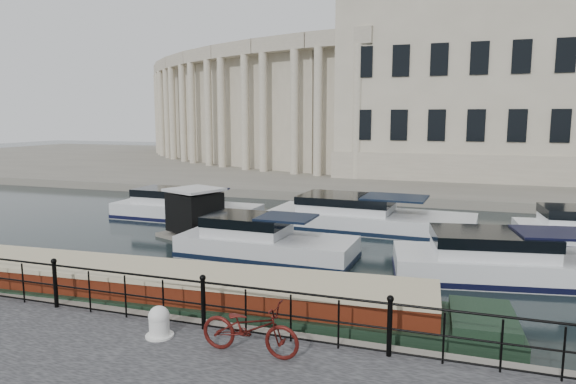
% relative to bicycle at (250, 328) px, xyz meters
% --- Properties ---
extents(ground_plane, '(160.00, 160.00, 0.00)m').
position_rel_bicycle_xyz_m(ground_plane, '(-1.43, 3.04, -1.08)').
color(ground_plane, black).
rests_on(ground_plane, ground).
extents(far_bank, '(120.00, 42.00, 0.55)m').
position_rel_bicycle_xyz_m(far_bank, '(-1.43, 42.04, -0.81)').
color(far_bank, '#6B665B').
rests_on(far_bank, ground_plane).
extents(railing, '(24.14, 0.14, 1.22)m').
position_rel_bicycle_xyz_m(railing, '(-1.43, 0.79, 0.12)').
color(railing, black).
rests_on(railing, near_quay).
extents(civic_building, '(53.55, 31.84, 16.85)m').
position_rel_bicycle_xyz_m(civic_building, '(-2.42, 37.74, 5.96)').
color(civic_building, '#ADA38C').
rests_on(civic_building, far_bank).
extents(bicycle, '(2.04, 0.75, 1.06)m').
position_rel_bicycle_xyz_m(bicycle, '(0.00, 0.00, 0.00)').
color(bicycle, '#430F0B').
rests_on(bicycle, near_quay).
extents(mooring_bollard, '(0.59, 0.59, 0.66)m').
position_rel_bicycle_xyz_m(mooring_bollard, '(-2.12, 0.13, -0.22)').
color(mooring_bollard, silver).
rests_on(mooring_bollard, near_quay).
extents(narrowboat, '(17.21, 3.31, 1.62)m').
position_rel_bicycle_xyz_m(narrowboat, '(-3.40, 2.48, -0.72)').
color(narrowboat, black).
rests_on(narrowboat, ground_plane).
extents(harbour_hut, '(3.35, 3.10, 2.17)m').
position_rel_bicycle_xyz_m(harbour_hut, '(-7.01, 10.54, -0.13)').
color(harbour_hut, '#6B665B').
rests_on(harbour_hut, ground_plane).
extents(cabin_cruisers, '(25.33, 9.72, 1.99)m').
position_rel_bicycle_xyz_m(cabin_cruisers, '(0.19, 12.07, -0.71)').
color(cabin_cruisers, silver).
rests_on(cabin_cruisers, ground_plane).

